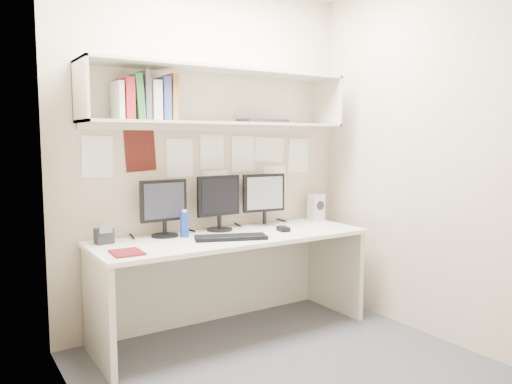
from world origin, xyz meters
TOP-DOWN VIEW (x-y plane):
  - floor at (0.00, 0.00)m, footprint 2.40×2.00m
  - wall_back at (0.00, 1.00)m, footprint 2.40×0.02m
  - wall_front at (0.00, -1.00)m, footprint 2.40×0.02m
  - wall_left at (-1.20, 0.00)m, footprint 0.02×2.00m
  - wall_right at (1.20, 0.00)m, footprint 0.02×2.00m
  - desk at (0.00, 0.65)m, footprint 2.00×0.70m
  - overhead_hutch at (0.00, 0.86)m, footprint 2.00×0.38m
  - pinned_papers at (0.00, 0.99)m, footprint 1.92×0.01m
  - monitor_left at (-0.43, 0.87)m, footprint 0.35×0.19m
  - monitor_center at (0.01, 0.87)m, footprint 0.36×0.20m
  - monitor_right at (0.42, 0.87)m, footprint 0.36×0.19m
  - keyboard at (-0.08, 0.53)m, footprint 0.52×0.34m
  - mouse at (0.40, 0.58)m, footprint 0.09×0.12m
  - speaker at (0.94, 0.86)m, footprint 0.11×0.12m
  - blue_bottle at (-0.32, 0.77)m, footprint 0.06×0.06m
  - maroon_notebook at (-0.83, 0.48)m, footprint 0.19×0.22m
  - desk_phone at (-0.86, 0.85)m, footprint 0.11×0.11m
  - book_stack at (-0.56, 0.82)m, footprint 0.41×0.20m
  - hutch_tray at (0.37, 0.82)m, footprint 0.44×0.23m

SIDE VIEW (x-z plane):
  - floor at x=0.00m, z-range -0.01..0.01m
  - desk at x=0.00m, z-range 0.00..0.73m
  - maroon_notebook at x=-0.83m, z-range 0.73..0.74m
  - keyboard at x=-0.08m, z-range 0.73..0.75m
  - mouse at x=0.40m, z-range 0.73..0.76m
  - desk_phone at x=-0.86m, z-range 0.72..0.85m
  - blue_bottle at x=-0.32m, z-range 0.72..0.92m
  - speaker at x=0.94m, z-range 0.73..0.95m
  - monitor_left at x=-0.43m, z-range 0.75..1.15m
  - monitor_right at x=0.42m, z-range 0.75..1.16m
  - monitor_center at x=0.01m, z-range 0.75..1.17m
  - pinned_papers at x=0.00m, z-range 1.01..1.49m
  - wall_back at x=0.00m, z-range 0.00..2.60m
  - wall_front at x=0.00m, z-range 0.00..2.60m
  - wall_left at x=-1.20m, z-range 0.00..2.60m
  - wall_right at x=1.20m, z-range 0.00..2.60m
  - hutch_tray at x=0.37m, z-range 1.54..1.57m
  - book_stack at x=-0.56m, z-range 1.52..1.85m
  - overhead_hutch at x=0.00m, z-range 1.52..1.92m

